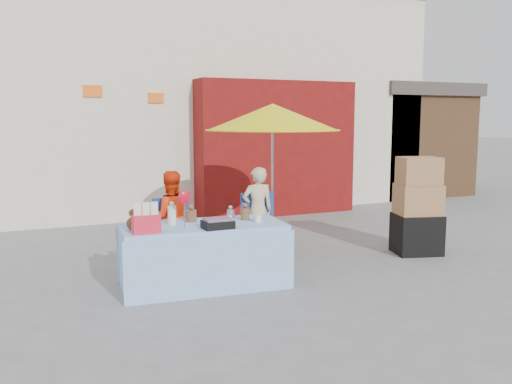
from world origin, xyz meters
name	(u,v)px	position (x,y,z in m)	size (l,w,h in m)	color
ground	(265,287)	(0.00, 0.00, 0.00)	(80.00, 80.00, 0.00)	slate
backdrop	(150,66)	(0.52, 7.52, 3.10)	(14.00, 8.00, 7.80)	silver
market_table	(203,254)	(-0.61, 0.35, 0.37)	(1.92, 1.03, 1.12)	#9BC0F9
chair_left	(174,246)	(-0.68, 1.34, 0.26)	(0.53, 0.52, 0.85)	navy
chair_right	(262,237)	(0.57, 1.34, 0.26)	(0.53, 0.52, 0.85)	navy
vendor_orange	(170,217)	(-0.68, 1.48, 0.61)	(0.59, 0.46, 1.21)	#F3330C
vendor_beige	(258,210)	(0.57, 1.48, 0.61)	(0.44, 0.29, 1.22)	beige
umbrella	(273,118)	(0.87, 1.63, 1.89)	(1.90, 1.90, 2.09)	gray
box_stack	(418,209)	(2.59, 0.54, 0.63)	(0.73, 0.65, 1.36)	black
tarp_bundle	(155,283)	(-1.18, 0.26, 0.13)	(0.57, 0.46, 0.26)	yellow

